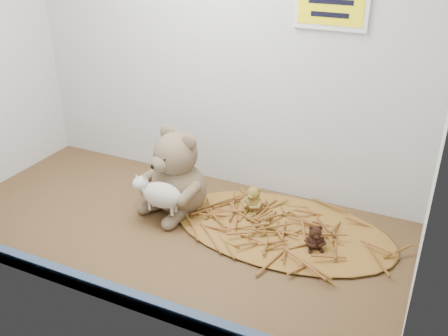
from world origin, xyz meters
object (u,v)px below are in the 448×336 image
at_px(toy_lamb, 162,195).
at_px(mini_teddy_tan, 254,197).
at_px(main_teddy, 178,171).
at_px(mini_teddy_brown, 315,236).

height_order(toy_lamb, mini_teddy_tan, toy_lamb).
height_order(main_teddy, toy_lamb, main_teddy).
height_order(mini_teddy_tan, mini_teddy_brown, mini_teddy_tan).
xyz_separation_m(mini_teddy_tan, mini_teddy_brown, (0.20, -0.10, -0.01)).
height_order(toy_lamb, mini_teddy_brown, toy_lamb).
relative_size(main_teddy, toy_lamb, 1.64).
xyz_separation_m(main_teddy, mini_teddy_tan, (0.19, 0.07, -0.07)).
distance_m(main_teddy, toy_lamb, 0.09).
relative_size(main_teddy, mini_teddy_tan, 3.21).
bearing_deg(toy_lamb, mini_teddy_brown, 8.02).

